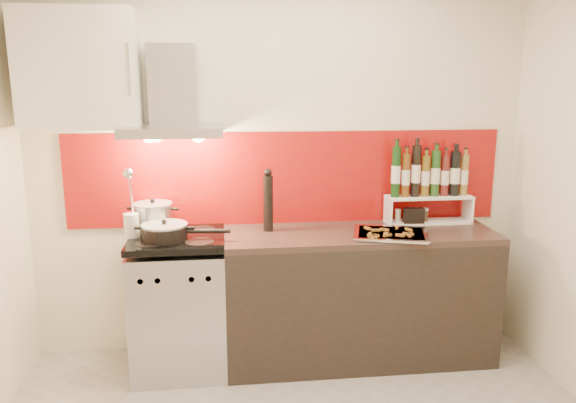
{
  "coord_description": "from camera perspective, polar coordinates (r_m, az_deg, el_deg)",
  "views": [
    {
      "loc": [
        -0.4,
        -2.42,
        1.91
      ],
      "look_at": [
        0.0,
        0.95,
        1.15
      ],
      "focal_mm": 35.0,
      "sensor_mm": 36.0,
      "label": 1
    }
  ],
  "objects": [
    {
      "name": "upper_cabinet",
      "position": [
        3.74,
        -20.41,
        12.48
      ],
      "size": [
        0.7,
        0.35,
        0.72
      ],
      "primitive_type": "cube",
      "color": "white",
      "rests_on": "back_wall"
    },
    {
      "name": "counter",
      "position": [
        3.91,
        7.13,
        -9.39
      ],
      "size": [
        1.8,
        0.6,
        0.9
      ],
      "color": "black",
      "rests_on": "ground"
    },
    {
      "name": "range_stove",
      "position": [
        3.82,
        -10.93,
        -10.23
      ],
      "size": [
        0.6,
        0.6,
        0.91
      ],
      "color": "#B7B7BA",
      "rests_on": "ground"
    },
    {
      "name": "back_wall",
      "position": [
        3.89,
        -0.78,
        3.6
      ],
      "size": [
        3.4,
        0.02,
        2.6
      ],
      "primitive_type": "cube",
      "color": "silver",
      "rests_on": "ground"
    },
    {
      "name": "baking_tray",
      "position": [
        3.68,
        10.39,
        -3.24
      ],
      "size": [
        0.55,
        0.48,
        0.03
      ],
      "color": "silver",
      "rests_on": "counter"
    },
    {
      "name": "saute_pan",
      "position": [
        3.58,
        -12.32,
        -3.02
      ],
      "size": [
        0.55,
        0.29,
        0.13
      ],
      "color": "black",
      "rests_on": "range_stove"
    },
    {
      "name": "caddy_box",
      "position": [
        3.97,
        12.65,
        -1.51
      ],
      "size": [
        0.14,
        0.07,
        0.12
      ],
      "primitive_type": "cube",
      "rotation": [
        0.0,
        0.0,
        -0.08
      ],
      "color": "black",
      "rests_on": "counter"
    },
    {
      "name": "step_shelf",
      "position": [
        4.01,
        14.09,
        1.62
      ],
      "size": [
        0.6,
        0.16,
        0.55
      ],
      "color": "white",
      "rests_on": "counter"
    },
    {
      "name": "stock_pot",
      "position": [
        3.8,
        -13.54,
        -1.51
      ],
      "size": [
        0.25,
        0.25,
        0.22
      ],
      "color": "#B7B7BA",
      "rests_on": "range_stove"
    },
    {
      "name": "range_hood",
      "position": [
        3.67,
        -11.63,
        9.77
      ],
      "size": [
        0.62,
        0.5,
        0.61
      ],
      "color": "#B7B7BA",
      "rests_on": "back_wall"
    },
    {
      "name": "pepper_mill",
      "position": [
        3.71,
        -2.03,
        0.06
      ],
      "size": [
        0.07,
        0.07,
        0.42
      ],
      "color": "black",
      "rests_on": "counter"
    },
    {
      "name": "utensil_jar",
      "position": [
        3.67,
        -15.66,
        -1.61
      ],
      "size": [
        0.1,
        0.15,
        0.46
      ],
      "color": "silver",
      "rests_on": "range_stove"
    },
    {
      "name": "backsplash",
      "position": [
        3.89,
        -0.03,
        2.42
      ],
      "size": [
        3.0,
        0.02,
        0.64
      ],
      "primitive_type": "cube",
      "color": "#9D0811",
      "rests_on": "back_wall"
    }
  ]
}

